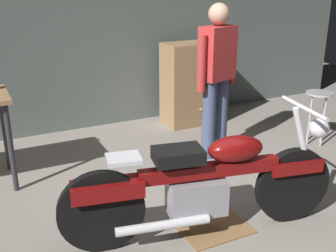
{
  "coord_description": "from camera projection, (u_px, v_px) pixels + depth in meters",
  "views": [
    {
      "loc": [
        -1.6,
        -2.45,
        1.93
      ],
      "look_at": [
        -0.03,
        0.7,
        0.65
      ],
      "focal_mm": 44.47,
      "sensor_mm": 36.0,
      "label": 1
    }
  ],
  "objects": [
    {
      "name": "ground_plane",
      "position": [
        210.0,
        226.0,
        3.4
      ],
      "size": [
        12.0,
        12.0,
        0.0
      ],
      "primitive_type": "plane",
      "color": "gray"
    },
    {
      "name": "shop_stool",
      "position": [
        318.0,
        104.0,
        4.91
      ],
      "size": [
        0.32,
        0.32,
        0.64
      ],
      "color": "#B2B2B7",
      "rests_on": "ground_plane"
    },
    {
      "name": "drip_tray",
      "position": [
        214.0,
        228.0,
        3.36
      ],
      "size": [
        0.56,
        0.4,
        0.01
      ],
      "primitive_type": "cube",
      "color": "olive",
      "rests_on": "ground_plane"
    },
    {
      "name": "person_standing",
      "position": [
        216.0,
        75.0,
        4.45
      ],
      "size": [
        0.55,
        0.32,
        1.67
      ],
      "rotation": [
        0.0,
        0.0,
        3.42
      ],
      "color": "#455273",
      "rests_on": "ground_plane"
    },
    {
      "name": "wooden_dresser",
      "position": [
        193.0,
        84.0,
        5.62
      ],
      "size": [
        0.8,
        0.47,
        1.1
      ],
      "color": "#99724C",
      "rests_on": "ground_plane"
    },
    {
      "name": "back_wall",
      "position": [
        96.0,
        7.0,
        5.22
      ],
      "size": [
        8.0,
        0.12,
        3.1
      ],
      "primitive_type": "cube",
      "color": "#56605B",
      "rests_on": "ground_plane"
    },
    {
      "name": "motorcycle",
      "position": [
        205.0,
        182.0,
        3.16
      ],
      "size": [
        2.16,
        0.74,
        1.0
      ],
      "rotation": [
        0.0,
        0.0,
        -0.2
      ],
      "color": "black",
      "rests_on": "ground_plane"
    }
  ]
}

